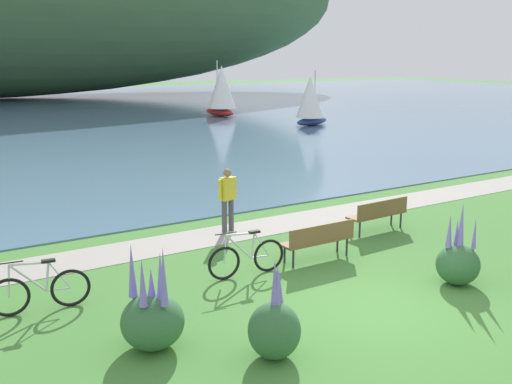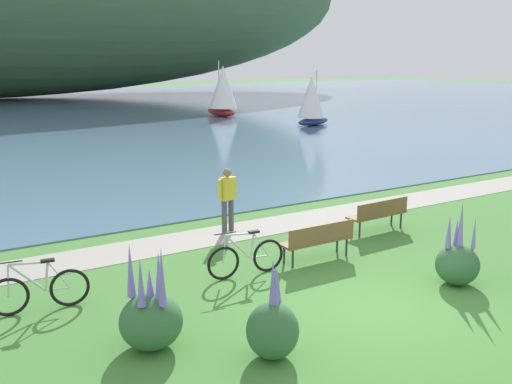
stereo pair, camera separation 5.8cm
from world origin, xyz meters
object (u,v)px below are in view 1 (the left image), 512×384
object	(u,v)px
park_bench_further_along	(379,213)
bicycle_beside_path	(247,258)
person_at_shoreline	(228,196)
park_bench_near_camera	(319,238)
sailboat_mid_bay	(310,100)
bicycle_leaning_near_bench	(40,291)
sailboat_nearest_to_shore	(221,90)

from	to	relation	value
park_bench_further_along	bicycle_beside_path	xyz separation A→B (m)	(-4.60, -0.87, -0.12)
person_at_shoreline	park_bench_near_camera	bearing A→B (deg)	-76.98
bicycle_beside_path	sailboat_mid_bay	distance (m)	27.93
bicycle_leaning_near_bench	person_at_shoreline	xyz separation A→B (m)	(5.26, 2.49, 0.58)
park_bench_further_along	sailboat_nearest_to_shore	world-z (taller)	sailboat_nearest_to_shore
bicycle_beside_path	sailboat_mid_bay	world-z (taller)	sailboat_mid_bay
bicycle_leaning_near_bench	person_at_shoreline	bearing A→B (deg)	25.35
sailboat_nearest_to_shore	sailboat_mid_bay	bearing A→B (deg)	-77.36
park_bench_near_camera	person_at_shoreline	distance (m)	3.11
sailboat_mid_bay	bicycle_leaning_near_bench	bearing A→B (deg)	-136.23
bicycle_beside_path	park_bench_further_along	bearing A→B (deg)	10.74
bicycle_leaning_near_bench	person_at_shoreline	size ratio (longest dim) A/B	1.03
park_bench_near_camera	sailboat_nearest_to_shore	distance (m)	33.52
park_bench_near_camera	sailboat_nearest_to_shore	xyz separation A→B (m)	(13.96, 30.44, 1.56)
park_bench_further_along	bicycle_leaning_near_bench	size ratio (longest dim) A/B	1.03
park_bench_near_camera	sailboat_nearest_to_shore	bearing A→B (deg)	65.36
bicycle_leaning_near_bench	sailboat_nearest_to_shore	world-z (taller)	sailboat_nearest_to_shore
sailboat_mid_bay	sailboat_nearest_to_shore	bearing A→B (deg)	102.64
bicycle_leaning_near_bench	sailboat_mid_bay	size ratio (longest dim) A/B	0.48
person_at_shoreline	sailboat_mid_bay	distance (m)	24.91
bicycle_beside_path	person_at_shoreline	distance (m)	3.23
bicycle_leaning_near_bench	person_at_shoreline	distance (m)	5.85
park_bench_further_along	sailboat_nearest_to_shore	distance (m)	31.62
park_bench_near_camera	sailboat_mid_bay	size ratio (longest dim) A/B	0.49
bicycle_leaning_near_bench	sailboat_mid_bay	bearing A→B (deg)	43.77
person_at_shoreline	sailboat_nearest_to_shore	xyz separation A→B (m)	(14.65, 27.44, 1.11)
bicycle_leaning_near_bench	bicycle_beside_path	bearing A→B (deg)	-6.41
park_bench_further_along	bicycle_beside_path	size ratio (longest dim) A/B	1.03
park_bench_near_camera	person_at_shoreline	size ratio (longest dim) A/B	1.05
park_bench_further_along	sailboat_mid_bay	world-z (taller)	sailboat_mid_bay
bicycle_leaning_near_bench	person_at_shoreline	world-z (taller)	person_at_shoreline
park_bench_further_along	sailboat_mid_bay	bearing A→B (deg)	57.24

